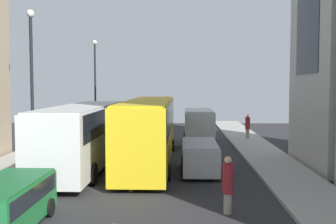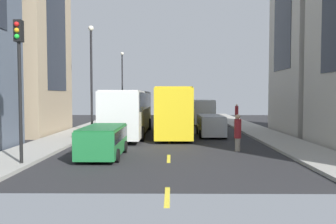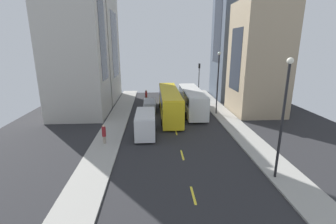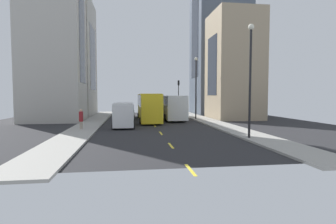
{
  "view_description": "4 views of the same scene",
  "coord_description": "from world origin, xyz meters",
  "px_view_note": "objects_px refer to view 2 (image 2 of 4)",
  "views": [
    {
      "loc": [
        2.15,
        -26.89,
        4.48
      ],
      "look_at": [
        1.13,
        2.78,
        2.48
      ],
      "focal_mm": 44.22,
      "sensor_mm": 36.0,
      "label": 1
    },
    {
      "loc": [
        0.12,
        -30.8,
        3.02
      ],
      "look_at": [
        -0.18,
        0.01,
        1.5
      ],
      "focal_mm": 35.64,
      "sensor_mm": 36.0,
      "label": 2
    },
    {
      "loc": [
        2.52,
        28.61,
        9.52
      ],
      "look_at": [
        0.68,
        -0.61,
        1.35
      ],
      "focal_mm": 25.74,
      "sensor_mm": 36.0,
      "label": 3
    },
    {
      "loc": [
        2.7,
        32.81,
        3.4
      ],
      "look_at": [
        -1.57,
        2.43,
        1.5
      ],
      "focal_mm": 28.8,
      "sensor_mm": 36.0,
      "label": 4
    }
  ],
  "objects_px": {
    "car_green_0": "(103,139)",
    "car_silver_1": "(211,124)",
    "pedestrian_waiting_curb": "(238,132)",
    "delivery_van_white": "(203,110)",
    "traffic_light_near_corner": "(19,65)",
    "streetcar_yellow": "(173,107)",
    "city_bus_white": "(130,109)",
    "pedestrian_crossing_near": "(237,112)"
  },
  "relations": [
    {
      "from": "car_green_0",
      "to": "car_silver_1",
      "type": "height_order",
      "value": "car_silver_1"
    },
    {
      "from": "car_green_0",
      "to": "pedestrian_waiting_curb",
      "type": "xyz_separation_m",
      "value": [
        6.95,
        1.81,
        0.16
      ]
    },
    {
      "from": "delivery_van_white",
      "to": "car_silver_1",
      "type": "distance_m",
      "value": 10.02
    },
    {
      "from": "car_silver_1",
      "to": "traffic_light_near_corner",
      "type": "height_order",
      "value": "traffic_light_near_corner"
    },
    {
      "from": "streetcar_yellow",
      "to": "pedestrian_waiting_curb",
      "type": "bearing_deg",
      "value": -69.39
    },
    {
      "from": "city_bus_white",
      "to": "pedestrian_crossing_near",
      "type": "xyz_separation_m",
      "value": [
        10.47,
        11.39,
        -0.85
      ]
    },
    {
      "from": "delivery_van_white",
      "to": "car_green_0",
      "type": "xyz_separation_m",
      "value": [
        -6.63,
        -18.45,
        -0.62
      ]
    },
    {
      "from": "streetcar_yellow",
      "to": "traffic_light_near_corner",
      "type": "xyz_separation_m",
      "value": [
        -6.53,
        -13.22,
        2.2
      ]
    },
    {
      "from": "delivery_van_white",
      "to": "pedestrian_waiting_curb",
      "type": "xyz_separation_m",
      "value": [
        0.32,
        -16.65,
        -0.46
      ]
    },
    {
      "from": "car_green_0",
      "to": "traffic_light_near_corner",
      "type": "height_order",
      "value": "traffic_light_near_corner"
    },
    {
      "from": "car_silver_1",
      "to": "traffic_light_near_corner",
      "type": "bearing_deg",
      "value": -131.06
    },
    {
      "from": "streetcar_yellow",
      "to": "traffic_light_near_corner",
      "type": "distance_m",
      "value": 14.91
    },
    {
      "from": "city_bus_white",
      "to": "pedestrian_waiting_curb",
      "type": "bearing_deg",
      "value": -47.96
    },
    {
      "from": "car_silver_1",
      "to": "traffic_light_near_corner",
      "type": "xyz_separation_m",
      "value": [
        -9.31,
        -10.69,
        3.41
      ]
    },
    {
      "from": "delivery_van_white",
      "to": "pedestrian_crossing_near",
      "type": "height_order",
      "value": "delivery_van_white"
    },
    {
      "from": "car_green_0",
      "to": "pedestrian_crossing_near",
      "type": "bearing_deg",
      "value": 62.92
    },
    {
      "from": "car_green_0",
      "to": "streetcar_yellow",
      "type": "bearing_deg",
      "value": 72.31
    },
    {
      "from": "delivery_van_white",
      "to": "city_bus_white",
      "type": "bearing_deg",
      "value": -125.51
    },
    {
      "from": "traffic_light_near_corner",
      "to": "delivery_van_white",
      "type": "bearing_deg",
      "value": 64.97
    },
    {
      "from": "delivery_van_white",
      "to": "traffic_light_near_corner",
      "type": "bearing_deg",
      "value": -115.03
    },
    {
      "from": "city_bus_white",
      "to": "delivery_van_white",
      "type": "relative_size",
      "value": 2.22
    },
    {
      "from": "city_bus_white",
      "to": "car_green_0",
      "type": "xyz_separation_m",
      "value": [
        -0.14,
        -9.36,
        -1.11
      ]
    },
    {
      "from": "delivery_van_white",
      "to": "car_silver_1",
      "type": "xyz_separation_m",
      "value": [
        -0.35,
        -10.0,
        -0.6
      ]
    },
    {
      "from": "pedestrian_crossing_near",
      "to": "delivery_van_white",
      "type": "bearing_deg",
      "value": 147.97
    },
    {
      "from": "car_silver_1",
      "to": "pedestrian_crossing_near",
      "type": "relative_size",
      "value": 2.26
    },
    {
      "from": "city_bus_white",
      "to": "car_silver_1",
      "type": "bearing_deg",
      "value": -8.39
    },
    {
      "from": "car_green_0",
      "to": "traffic_light_near_corner",
      "type": "bearing_deg",
      "value": -143.6
    },
    {
      "from": "streetcar_yellow",
      "to": "delivery_van_white",
      "type": "distance_m",
      "value": 8.12
    },
    {
      "from": "pedestrian_crossing_near",
      "to": "traffic_light_near_corner",
      "type": "relative_size",
      "value": 0.32
    },
    {
      "from": "delivery_van_white",
      "to": "pedestrian_crossing_near",
      "type": "bearing_deg",
      "value": 30.0
    },
    {
      "from": "car_green_0",
      "to": "pedestrian_crossing_near",
      "type": "distance_m",
      "value": 23.31
    },
    {
      "from": "delivery_van_white",
      "to": "pedestrian_waiting_curb",
      "type": "height_order",
      "value": "delivery_van_white"
    },
    {
      "from": "car_silver_1",
      "to": "pedestrian_crossing_near",
      "type": "distance_m",
      "value": 13.04
    },
    {
      "from": "city_bus_white",
      "to": "pedestrian_waiting_curb",
      "type": "xyz_separation_m",
      "value": [
        6.81,
        -7.56,
        -0.95
      ]
    },
    {
      "from": "city_bus_white",
      "to": "traffic_light_near_corner",
      "type": "bearing_deg",
      "value": -105.3
    },
    {
      "from": "traffic_light_near_corner",
      "to": "pedestrian_crossing_near",
      "type": "bearing_deg",
      "value": 59.31
    },
    {
      "from": "city_bus_white",
      "to": "streetcar_yellow",
      "type": "distance_m",
      "value": 3.73
    },
    {
      "from": "city_bus_white",
      "to": "car_silver_1",
      "type": "distance_m",
      "value": 6.3
    },
    {
      "from": "streetcar_yellow",
      "to": "pedestrian_waiting_curb",
      "type": "xyz_separation_m",
      "value": [
        3.45,
        -9.17,
        -1.07
      ]
    },
    {
      "from": "pedestrian_crossing_near",
      "to": "streetcar_yellow",
      "type": "bearing_deg",
      "value": 171.94
    },
    {
      "from": "delivery_van_white",
      "to": "car_green_0",
      "type": "distance_m",
      "value": 19.62
    },
    {
      "from": "pedestrian_crossing_near",
      "to": "traffic_light_near_corner",
      "type": "bearing_deg",
      "value": 177.29
    }
  ]
}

